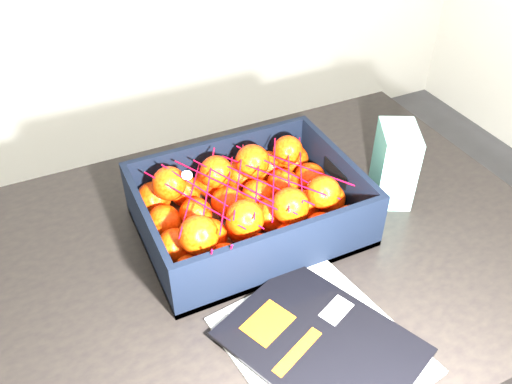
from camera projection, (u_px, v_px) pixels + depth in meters
name	position (u px, v px, depth m)	size (l,w,h in m)	color
room_shell	(418.00, 90.00, 0.42)	(3.54, 3.54, 2.50)	white
table	(243.00, 289.00, 1.04)	(1.20, 0.80, 0.75)	black
magazine_stack	(320.00, 345.00, 0.81)	(0.30, 0.34, 0.02)	silver
produce_crate	(249.00, 213.00, 1.01)	(0.40, 0.30, 0.12)	brown
clementine_heap	(249.00, 204.00, 0.99)	(0.38, 0.28, 0.12)	#F43305
mesh_net	(247.00, 186.00, 0.95)	(0.33, 0.27, 0.09)	#B70625
retail_carton	(395.00, 164.00, 1.06)	(0.07, 0.11, 0.16)	silver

